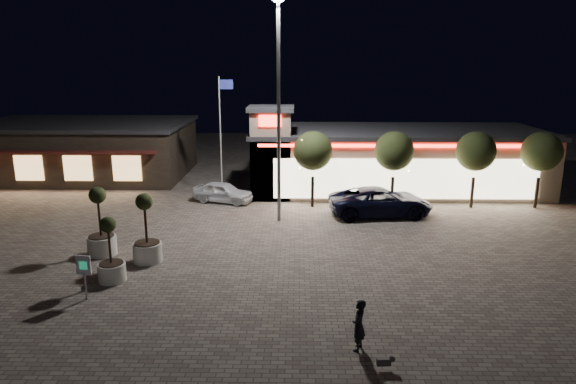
{
  "coord_description": "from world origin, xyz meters",
  "views": [
    {
      "loc": [
        3.05,
        -20.3,
        8.95
      ],
      "look_at": [
        2.55,
        6.0,
        2.22
      ],
      "focal_mm": 32.0,
      "sensor_mm": 36.0,
      "label": 1
    }
  ],
  "objects_px": {
    "pedestrian": "(359,325)",
    "valet_sign": "(84,269)",
    "planter_mid": "(111,261)",
    "pickup_truck": "(381,202)",
    "planter_left": "(101,234)",
    "white_sedan": "(223,192)"
  },
  "relations": [
    {
      "from": "pedestrian",
      "to": "valet_sign",
      "type": "xyz_separation_m",
      "value": [
        -10.09,
        3.38,
        0.4
      ]
    },
    {
      "from": "planter_mid",
      "to": "valet_sign",
      "type": "height_order",
      "value": "planter_mid"
    },
    {
      "from": "pickup_truck",
      "to": "planter_left",
      "type": "bearing_deg",
      "value": 108.57
    },
    {
      "from": "pickup_truck",
      "to": "planter_mid",
      "type": "relative_size",
      "value": 2.17
    },
    {
      "from": "white_sedan",
      "to": "planter_mid",
      "type": "height_order",
      "value": "planter_mid"
    },
    {
      "from": "planter_mid",
      "to": "white_sedan",
      "type": "bearing_deg",
      "value": 76.95
    },
    {
      "from": "planter_left",
      "to": "white_sedan",
      "type": "bearing_deg",
      "value": 64.95
    },
    {
      "from": "pickup_truck",
      "to": "pedestrian",
      "type": "distance_m",
      "value": 15.08
    },
    {
      "from": "white_sedan",
      "to": "planter_mid",
      "type": "xyz_separation_m",
      "value": [
        -2.89,
        -12.45,
        0.2
      ]
    },
    {
      "from": "white_sedan",
      "to": "pickup_truck",
      "type": "bearing_deg",
      "value": -88.63
    },
    {
      "from": "planter_left",
      "to": "valet_sign",
      "type": "relative_size",
      "value": 1.83
    },
    {
      "from": "white_sedan",
      "to": "planter_left",
      "type": "xyz_separation_m",
      "value": [
        -4.42,
        -9.45,
        0.35
      ]
    },
    {
      "from": "white_sedan",
      "to": "valet_sign",
      "type": "height_order",
      "value": "valet_sign"
    },
    {
      "from": "pedestrian",
      "to": "planter_left",
      "type": "bearing_deg",
      "value": -105.89
    },
    {
      "from": "pickup_truck",
      "to": "planter_mid",
      "type": "xyz_separation_m",
      "value": [
        -12.69,
        -9.65,
        0.02
      ]
    },
    {
      "from": "planter_left",
      "to": "valet_sign",
      "type": "distance_m",
      "value": 4.89
    },
    {
      "from": "pedestrian",
      "to": "valet_sign",
      "type": "distance_m",
      "value": 10.65
    },
    {
      "from": "planter_left",
      "to": "pickup_truck",
      "type": "bearing_deg",
      "value": 25.08
    },
    {
      "from": "pickup_truck",
      "to": "planter_mid",
      "type": "bearing_deg",
      "value": 120.75
    },
    {
      "from": "white_sedan",
      "to": "pedestrian",
      "type": "height_order",
      "value": "pedestrian"
    },
    {
      "from": "white_sedan",
      "to": "pedestrian",
      "type": "relative_size",
      "value": 2.29
    },
    {
      "from": "white_sedan",
      "to": "valet_sign",
      "type": "relative_size",
      "value": 2.18
    }
  ]
}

